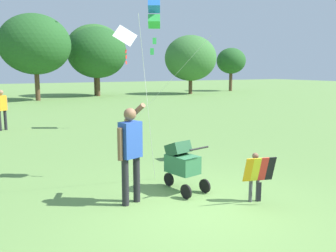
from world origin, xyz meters
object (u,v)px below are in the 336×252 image
child_with_butterfly_kite (256,172)px  person_adult_flyer (130,147)px  person_back_turned (2,107)px  cooler_box (176,153)px  kite_adult_black (154,15)px  kite_orange_delta (127,39)px  stroller (182,162)px

child_with_butterfly_kite → person_adult_flyer: bearing=153.7°
person_back_turned → cooler_box: 8.38m
kite_adult_black → kite_orange_delta: kite_orange_delta is taller
person_adult_flyer → stroller: person_adult_flyer is taller
stroller → kite_adult_black: bearing=98.0°
stroller → cooler_box: bearing=63.5°
person_adult_flyer → kite_adult_black: (1.04, 1.15, 2.51)m
cooler_box → person_back_turned: bearing=117.7°
person_adult_flyer → cooler_box: size_ratio=4.13×
stroller → person_back_turned: person_back_turned is taller
child_with_butterfly_kite → kite_adult_black: 3.85m
child_with_butterfly_kite → stroller: size_ratio=0.83×
person_back_turned → kite_adult_black: bearing=-73.5°
kite_adult_black → child_with_butterfly_kite: bearing=-64.8°
kite_orange_delta → person_adult_flyer: bearing=-111.3°
person_adult_flyer → kite_orange_delta: size_ratio=0.44×
child_with_butterfly_kite → stroller: stroller is taller
child_with_butterfly_kite → person_adult_flyer: size_ratio=0.50×
person_adult_flyer → kite_orange_delta: (3.04, 7.79, 2.55)m
person_adult_flyer → person_back_turned: (-1.54, 9.89, -0.11)m
person_adult_flyer → stroller: (1.18, 0.18, -0.46)m
kite_adult_black → kite_orange_delta: bearing=73.3°
kite_orange_delta → kite_adult_black: bearing=-106.7°
person_adult_flyer → person_back_turned: person_adult_flyer is taller
kite_orange_delta → person_back_turned: size_ratio=2.57×
child_with_butterfly_kite → person_adult_flyer: (-2.06, 1.02, 0.50)m
child_with_butterfly_kite → kite_orange_delta: size_ratio=0.22×
person_adult_flyer → kite_orange_delta: 8.74m
child_with_butterfly_kite → person_back_turned: size_ratio=0.57×
kite_adult_black → kite_orange_delta: size_ratio=0.93×
stroller → person_back_turned: 10.09m
child_with_butterfly_kite → kite_orange_delta: (0.97, 8.81, 3.05)m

